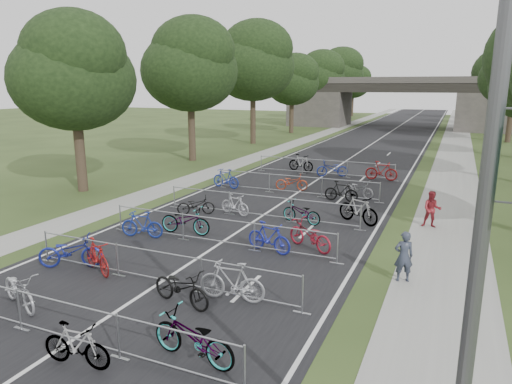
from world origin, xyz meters
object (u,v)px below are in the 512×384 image
(overpass_bridge, at_px, (399,103))
(pedestrian_a, at_px, (404,257))
(pedestrian_b, at_px, (432,210))
(lamppost, at_px, (484,237))

(overpass_bridge, distance_m, pedestrian_a, 55.05)
(pedestrian_b, bearing_deg, pedestrian_a, -98.76)
(pedestrian_a, xyz_separation_m, pedestrian_b, (0.48, 6.22, -0.02))
(overpass_bridge, relative_size, lamppost, 3.78)
(overpass_bridge, xyz_separation_m, pedestrian_b, (7.28, -48.34, -2.74))
(overpass_bridge, height_order, lamppost, lamppost)
(overpass_bridge, xyz_separation_m, pedestrian_a, (6.80, -54.56, -2.73))
(overpass_bridge, xyz_separation_m, lamppost, (8.33, -63.00, 0.75))
(pedestrian_a, bearing_deg, overpass_bridge, -104.21)
(overpass_bridge, relative_size, pedestrian_b, 19.66)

